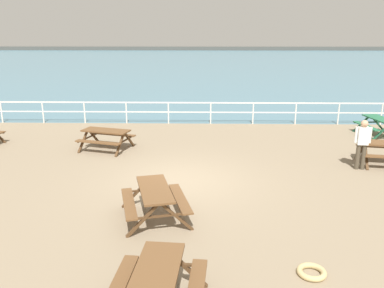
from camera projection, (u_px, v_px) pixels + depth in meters
ground_plane at (182, 183)px, 11.87m from camera, size 30.00×24.00×0.20m
sea_band at (198, 61)px, 62.54m from camera, size 142.00×90.00×0.01m
distant_shoreline at (199, 50)px, 103.86m from camera, size 142.00×6.00×1.80m
seaward_railing at (189, 109)px, 19.08m from camera, size 23.07×0.07×1.08m
picnic_table_near_right at (106, 135)px, 14.84m from camera, size 2.15×1.94×0.80m
picnic_table_mid_centre at (156, 283)px, 6.05m from camera, size 1.67×1.91×0.80m
picnic_table_far_left at (380, 123)px, 16.88m from camera, size 1.75×1.99×0.80m
picnic_table_seaward at (155, 196)px, 9.29m from camera, size 1.90×2.12×0.80m
visitor at (362, 142)px, 12.57m from camera, size 0.53×0.25×1.66m
rope_coil at (312, 272)px, 7.21m from camera, size 0.55×0.55×0.11m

